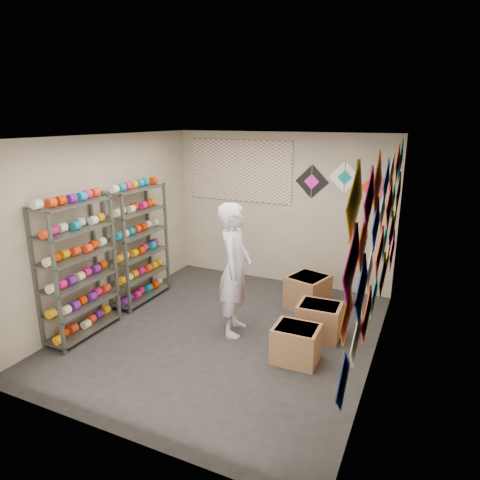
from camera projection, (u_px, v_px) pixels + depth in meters
The scene contains 12 objects.
ground at pixel (225, 333), 6.05m from camera, with size 4.50×4.50×0.00m, color black.
room_walls at pixel (223, 220), 5.60m from camera, with size 4.50×4.50×4.50m.
shelf_rack_front at pixel (78, 270), 5.76m from camera, with size 0.40×1.10×1.90m, color #4C5147.
shelf_rack_back at pixel (138, 245), 6.90m from camera, with size 0.40×1.10×1.90m, color #4C5147.
string_spools at pixel (110, 250), 6.30m from camera, with size 0.12×2.36×0.12m.
kite_wall_display at pixel (381, 239), 4.84m from camera, with size 0.06×4.28×2.10m.
back_wall_kites at pixel (340, 182), 7.06m from camera, with size 1.59×0.02×0.67m.
poster at pixel (240, 171), 7.77m from camera, with size 2.00×0.01×1.10m, color #7352B2.
shopkeeper at pixel (235, 270), 5.84m from camera, with size 0.59×0.76×1.86m, color silver.
carton_a at pixel (296, 344), 5.30m from camera, with size 0.55×0.46×0.46m, color brown.
carton_b at pixel (319, 320), 5.90m from camera, with size 0.58×0.47×0.47m, color brown.
carton_c at pixel (308, 292), 6.80m from camera, with size 0.55×0.60×0.52m, color brown.
Camera 1 is at (2.48, -4.86, 2.93)m, focal length 32.00 mm.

